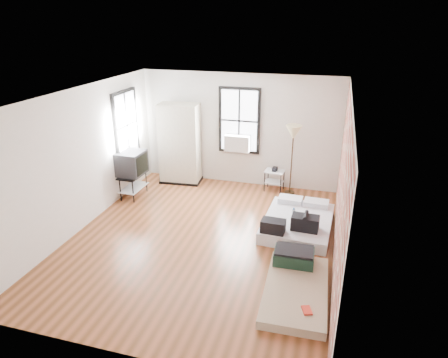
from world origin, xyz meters
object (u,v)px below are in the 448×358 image
(side_table, at_px, (274,175))
(tv_stand, at_px, (132,165))
(mattress_bare, at_px, (295,282))
(wardrobe, at_px, (180,144))
(mattress_main, at_px, (297,222))
(floor_lamp, at_px, (293,136))

(side_table, height_order, tv_stand, tv_stand)
(mattress_bare, height_order, wardrobe, wardrobe)
(tv_stand, bearing_deg, side_table, 22.53)
(mattress_bare, xyz_separation_m, wardrobe, (-3.39, 3.68, 0.90))
(mattress_main, bearing_deg, tv_stand, 174.66)
(wardrobe, height_order, side_table, wardrobe)
(mattress_bare, distance_m, tv_stand, 4.88)
(mattress_bare, height_order, floor_lamp, floor_lamp)
(mattress_main, relative_size, tv_stand, 1.64)
(side_table, height_order, floor_lamp, floor_lamp)
(mattress_bare, bearing_deg, tv_stand, 147.13)
(mattress_bare, distance_m, wardrobe, 5.08)
(wardrobe, relative_size, floor_lamp, 1.20)
(mattress_bare, relative_size, side_table, 3.03)
(side_table, bearing_deg, mattress_main, -66.85)
(wardrobe, distance_m, tv_stand, 1.42)
(side_table, bearing_deg, wardrobe, -178.36)
(wardrobe, relative_size, side_table, 3.35)
(tv_stand, bearing_deg, floor_lamp, 19.30)
(mattress_bare, height_order, side_table, side_table)
(wardrobe, height_order, floor_lamp, wardrobe)
(tv_stand, bearing_deg, wardrobe, 58.96)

